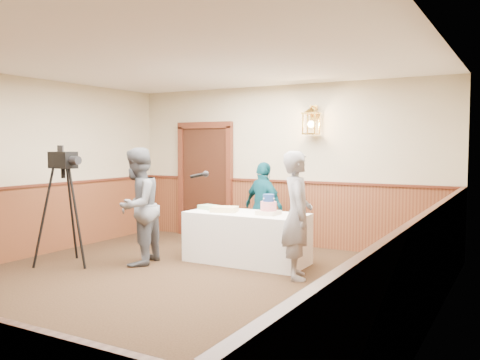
% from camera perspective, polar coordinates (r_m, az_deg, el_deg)
% --- Properties ---
extents(ground, '(7.00, 7.00, 0.00)m').
position_cam_1_polar(ground, '(6.24, -9.15, -12.44)').
color(ground, black).
rests_on(ground, ground).
extents(room_shell, '(6.02, 7.02, 2.81)m').
position_cam_1_polar(room_shell, '(6.39, -7.13, 1.81)').
color(room_shell, '#BAAE8B').
rests_on(room_shell, ground).
extents(display_table, '(1.80, 0.80, 0.75)m').
position_cam_1_polar(display_table, '(7.62, 0.74, -6.49)').
color(display_table, white).
rests_on(display_table, ground).
extents(tiered_cake, '(0.29, 0.29, 0.30)m').
position_cam_1_polar(tiered_cake, '(7.35, 3.22, -3.00)').
color(tiered_cake, beige).
rests_on(tiered_cake, display_table).
extents(sheet_cake_yellow, '(0.44, 0.38, 0.08)m').
position_cam_1_polar(sheet_cake_yellow, '(7.66, -1.76, -3.30)').
color(sheet_cake_yellow, '#D8CA81').
rests_on(sheet_cake_yellow, display_table).
extents(sheet_cake_green, '(0.33, 0.29, 0.07)m').
position_cam_1_polar(sheet_cake_green, '(7.98, -3.56, -3.05)').
color(sheet_cake_green, '#A1DB9B').
rests_on(sheet_cake_green, display_table).
extents(interviewer, '(1.58, 0.96, 1.72)m').
position_cam_1_polar(interviewer, '(7.58, -11.45, -2.92)').
color(interviewer, '#595D63').
rests_on(interviewer, ground).
extents(baker, '(0.65, 0.73, 1.68)m').
position_cam_1_polar(baker, '(6.70, 6.44, -3.92)').
color(baker, gray).
rests_on(baker, ground).
extents(assistant_p, '(0.94, 0.66, 1.48)m').
position_cam_1_polar(assistant_p, '(8.41, 2.68, -3.00)').
color(assistant_p, '#0D4B5B').
rests_on(assistant_p, ground).
extents(tv_camera_rig, '(0.65, 0.61, 1.66)m').
position_cam_1_polar(tv_camera_rig, '(7.83, -19.13, -3.68)').
color(tv_camera_rig, black).
rests_on(tv_camera_rig, ground).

